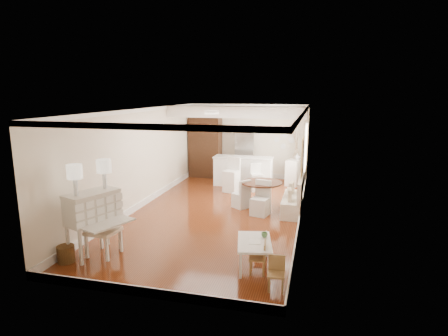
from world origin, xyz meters
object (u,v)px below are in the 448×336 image
at_px(breakfast_counter, 243,171).
at_px(pantry_cabinet, 205,147).
at_px(dining_table, 261,195).
at_px(fridge, 254,156).
at_px(bar_stool_right, 257,177).
at_px(kids_chair_b, 261,243).
at_px(gustavian_armchair, 103,230).
at_px(slip_chair_near, 260,198).
at_px(sideboard, 295,172).
at_px(bar_stool_left, 231,175).
at_px(kids_chair_a, 258,257).
at_px(slip_chair_far, 241,193).
at_px(secretary_bureau, 94,223).
at_px(kids_table, 254,254).
at_px(kids_chair_c, 276,274).
at_px(wicker_basket, 66,254).

distance_m(breakfast_counter, pantry_cabinet, 2.11).
height_order(dining_table, fridge, fridge).
height_order(dining_table, pantry_cabinet, pantry_cabinet).
bearing_deg(bar_stool_right, dining_table, -99.51).
bearing_deg(kids_chair_b, gustavian_armchair, -78.37).
bearing_deg(slip_chair_near, dining_table, 109.21).
distance_m(fridge, sideboard, 1.68).
relative_size(bar_stool_left, sideboard, 1.19).
xyz_separation_m(gustavian_armchair, bar_stool_left, (1.40, 5.42, 0.03)).
distance_m(kids_chair_a, sideboard, 7.02).
relative_size(kids_chair_b, sideboard, 0.52).
height_order(slip_chair_far, bar_stool_left, bar_stool_left).
bearing_deg(sideboard, secretary_bureau, -100.21).
height_order(kids_chair_b, breakfast_counter, breakfast_counter).
bearing_deg(fridge, dining_table, -76.94).
relative_size(breakfast_counter, bar_stool_right, 2.24).
height_order(slip_chair_near, slip_chair_far, slip_chair_near).
xyz_separation_m(kids_table, kids_chair_a, (0.10, -0.24, 0.05)).
distance_m(dining_table, breakfast_counter, 2.70).
distance_m(kids_chair_a, breakfast_counter, 6.52).
height_order(dining_table, bar_stool_right, bar_stool_right).
bearing_deg(kids_chair_c, slip_chair_far, 105.15).
bearing_deg(kids_table, kids_chair_c, -56.58).
distance_m(kids_chair_c, pantry_cabinet, 8.76).
height_order(gustavian_armchair, bar_stool_left, bar_stool_left).
relative_size(gustavian_armchair, bar_stool_right, 1.17).
height_order(kids_chair_b, bar_stool_right, bar_stool_right).
relative_size(kids_chair_a, sideboard, 0.65).
relative_size(kids_table, kids_chair_b, 2.07).
xyz_separation_m(bar_stool_left, fridge, (0.41, 1.94, 0.34)).
bearing_deg(slip_chair_near, kids_chair_b, -67.74).
xyz_separation_m(kids_table, breakfast_counter, (-1.43, 6.09, 0.26)).
bearing_deg(breakfast_counter, pantry_cabinet, 147.57).
height_order(wicker_basket, pantry_cabinet, pantry_cabinet).
xyz_separation_m(secretary_bureau, sideboard, (3.57, 7.00, -0.21)).
bearing_deg(sideboard, gustavian_armchair, -99.03).
xyz_separation_m(secretary_bureau, kids_chair_a, (3.33, -0.01, -0.35)).
bearing_deg(pantry_cabinet, slip_chair_far, -59.26).
height_order(kids_chair_b, fridge, fridge).
relative_size(bar_stool_right, sideboard, 0.96).
distance_m(slip_chair_near, slip_chair_far, 0.82).
bearing_deg(sideboard, slip_chair_near, -83.75).
bearing_deg(fridge, gustavian_armchair, -103.81).
xyz_separation_m(dining_table, slip_chair_near, (0.06, -0.55, 0.07)).
xyz_separation_m(kids_table, bar_stool_right, (-0.85, 5.50, 0.20)).
height_order(dining_table, slip_chair_far, slip_chair_far).
xyz_separation_m(slip_chair_far, fridge, (-0.24, 3.58, 0.49)).
bearing_deg(sideboard, breakfast_counter, -142.38).
height_order(wicker_basket, bar_stool_left, bar_stool_left).
xyz_separation_m(dining_table, breakfast_counter, (-1.02, 2.50, 0.13)).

